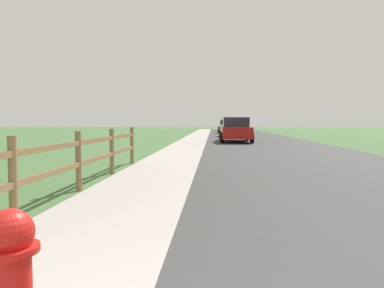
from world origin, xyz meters
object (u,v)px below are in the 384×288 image
object	(u,v)px
parked_suv_red	(235,130)
parked_car_black	(226,126)
parked_car_blue	(233,127)
fire_hydrant	(10,285)
parked_car_white	(227,126)

from	to	relation	value
parked_suv_red	parked_car_black	distance (m)	27.71
parked_car_blue	parked_suv_red	bearing A→B (deg)	-92.10
fire_hydrant	parked_car_white	world-z (taller)	parked_car_white
fire_hydrant	parked_car_blue	distance (m)	29.91
parked_car_blue	parked_car_black	distance (m)	19.36
fire_hydrant	parked_suv_red	xyz separation A→B (m)	(2.51, 21.43, 0.36)
parked_car_blue	parked_car_black	size ratio (longest dim) A/B	1.02
parked_car_blue	parked_car_white	world-z (taller)	parked_car_blue
parked_car_white	parked_car_black	xyz separation A→B (m)	(0.20, 10.03, -0.05)
fire_hydrant	parked_car_white	xyz separation A→B (m)	(2.63, 39.11, 0.34)
parked_car_white	fire_hydrant	bearing A→B (deg)	-93.85
parked_car_blue	parked_car_white	bearing A→B (deg)	91.15
fire_hydrant	parked_suv_red	size ratio (longest dim) A/B	0.17
fire_hydrant	parked_car_black	distance (m)	49.22
parked_suv_red	parked_car_white	xyz separation A→B (m)	(0.12, 17.68, -0.02)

